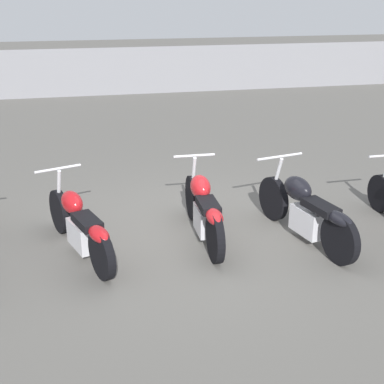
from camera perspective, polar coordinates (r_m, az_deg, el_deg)
The scene contains 5 objects.
ground_plane at distance 7.51m, azimuth -0.12°, elevation -4.44°, with size 60.00×60.00×0.00m, color #5B5954.
fence_back at distance 17.48m, azimuth -7.88°, elevation 12.63°, with size 40.00×0.04×1.47m.
motorcycle_slot_1 at distance 6.92m, azimuth -11.85°, elevation -3.55°, with size 0.91×2.04×0.98m.
motorcycle_slot_2 at distance 7.19m, azimuth 1.26°, elevation -1.87°, with size 0.59×2.03×1.02m.
motorcycle_slot_3 at distance 7.31m, azimuth 12.09°, elevation -1.95°, with size 0.79×2.12×1.01m.
Camera 1 is at (-1.47, -6.62, 3.23)m, focal length 50.00 mm.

